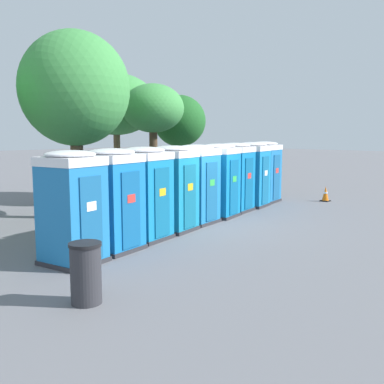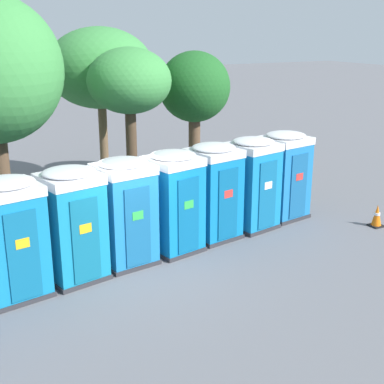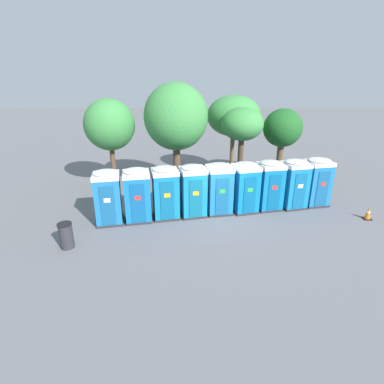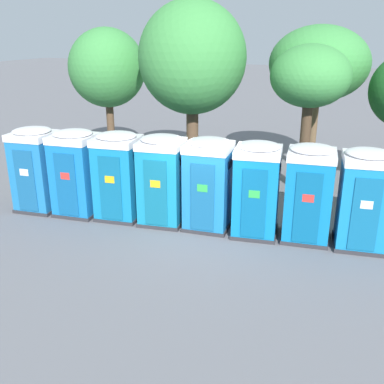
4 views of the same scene
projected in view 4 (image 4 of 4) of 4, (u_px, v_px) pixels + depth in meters
ground_plane at (206, 229)px, 12.52m from camera, size 120.00×120.00×0.00m
portapotty_0 at (36, 169)px, 13.53m from camera, size 1.38×1.38×2.54m
portapotty_1 at (76, 172)px, 13.20m from camera, size 1.40×1.38×2.54m
portapotty_2 at (118, 175)px, 12.92m from camera, size 1.43×1.40×2.54m
portapotty_3 at (162, 180)px, 12.56m from camera, size 1.42×1.41×2.54m
portapotty_4 at (208, 184)px, 12.24m from camera, size 1.38×1.36×2.54m
portapotty_5 at (257, 189)px, 11.82m from camera, size 1.41×1.41×2.54m
portapotty_6 at (309, 193)px, 11.54m from camera, size 1.39×1.38×2.54m
portapotty_7 at (364, 199)px, 11.13m from camera, size 1.43×1.41×2.54m
street_tree_0 at (107, 68)px, 17.25m from camera, size 2.94×2.94×5.34m
street_tree_1 at (319, 64)px, 15.76m from camera, size 3.49×3.49×5.42m
street_tree_3 at (310, 78)px, 13.96m from camera, size 2.50×2.50×4.85m
street_tree_4 at (192, 59)px, 15.02m from camera, size 3.62×3.62×6.23m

